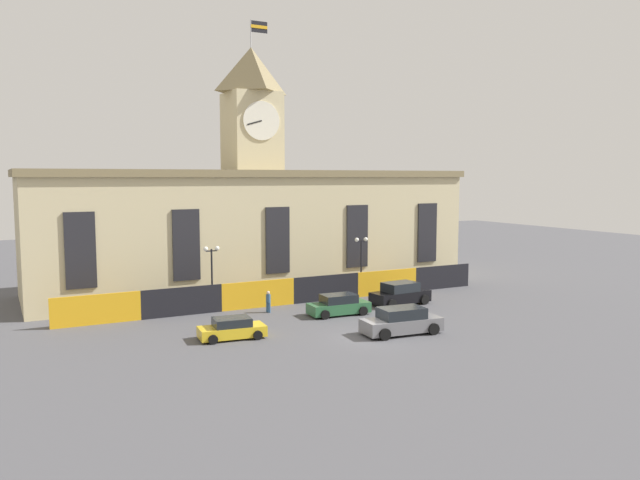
# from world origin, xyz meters

# --- Properties ---
(ground_plane) EXTENTS (160.00, 160.00, 0.00)m
(ground_plane) POSITION_xyz_m (0.00, 0.00, 0.00)
(ground_plane) COLOR #4C4C51
(civic_building) EXTENTS (39.88, 11.75, 24.27)m
(civic_building) POSITION_xyz_m (0.00, 20.54, 5.98)
(civic_building) COLOR beige
(civic_building) RESTS_ON ground
(banner_fence) EXTENTS (36.43, 0.12, 2.13)m
(banner_fence) POSITION_xyz_m (0.00, 11.81, 1.06)
(banner_fence) COLOR gold
(banner_fence) RESTS_ON ground
(street_lamp_far_left) EXTENTS (1.26, 0.36, 5.00)m
(street_lamp_far_left) POSITION_xyz_m (-6.61, 12.42, 3.63)
(street_lamp_far_left) COLOR black
(street_lamp_far_left) RESTS_ON ground
(street_lamp_far_right) EXTENTS (1.26, 0.36, 5.07)m
(street_lamp_far_right) POSITION_xyz_m (6.77, 12.42, 3.68)
(street_lamp_far_right) COLOR black
(street_lamp_far_right) RESTS_ON ground
(car_yellow_coupe) EXTENTS (4.36, 2.46, 1.35)m
(car_yellow_coupe) POSITION_xyz_m (-8.09, 3.86, 0.63)
(car_yellow_coupe) COLOR yellow
(car_yellow_coupe) RESTS_ON ground
(car_gray_pickup) EXTENTS (5.46, 2.74, 1.75)m
(car_gray_pickup) POSITION_xyz_m (2.16, -0.19, 0.81)
(car_gray_pickup) COLOR slate
(car_gray_pickup) RESTS_ON ground
(car_black_suv) EXTENTS (5.03, 2.65, 1.80)m
(car_black_suv) POSITION_xyz_m (7.56, 7.66, 0.83)
(car_black_suv) COLOR black
(car_black_suv) RESTS_ON ground
(car_green_wagon) EXTENTS (4.69, 2.32, 1.55)m
(car_green_wagon) POSITION_xyz_m (1.29, 6.65, 0.72)
(car_green_wagon) COLOR #2D663D
(car_green_wagon) RESTS_ON ground
(pedestrian) EXTENTS (0.47, 0.47, 1.65)m
(pedestrian) POSITION_xyz_m (-3.04, 9.85, 0.90)
(pedestrian) COLOR #33567A
(pedestrian) RESTS_ON ground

